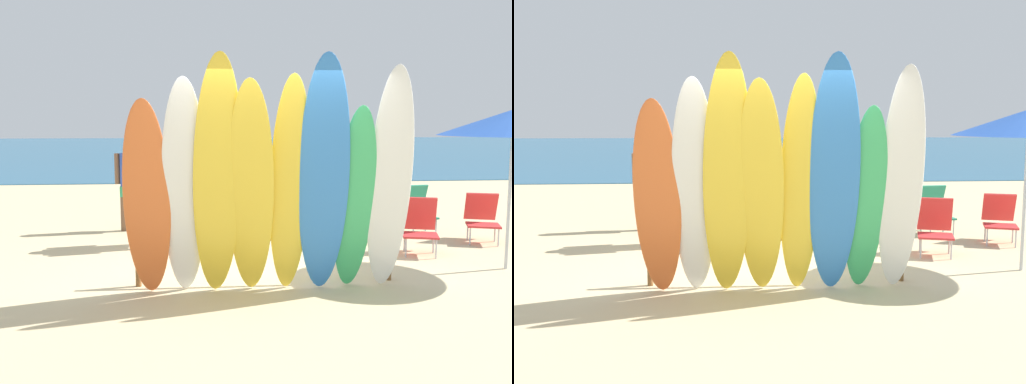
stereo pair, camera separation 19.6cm
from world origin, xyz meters
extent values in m
plane|color=#D3BC8C|center=(0.00, 14.00, 0.00)|extent=(60.00, 60.00, 0.00)
cube|color=#235B7F|center=(0.00, 31.17, 0.01)|extent=(60.00, 40.00, 0.02)
cylinder|color=brown|center=(-1.53, 0.00, 0.28)|extent=(0.07, 0.07, 0.56)
cylinder|color=brown|center=(1.53, 0.00, 0.28)|extent=(0.07, 0.07, 0.56)
cylinder|color=brown|center=(0.00, 0.00, 0.56)|extent=(3.18, 0.06, 0.06)
ellipsoid|color=orange|center=(-1.37, -0.44, 1.11)|extent=(0.56, 0.56, 2.22)
ellipsoid|color=white|center=(-0.96, -0.47, 1.22)|extent=(0.52, 0.69, 2.44)
ellipsoid|color=yellow|center=(-0.59, -0.54, 1.34)|extent=(0.59, 0.75, 2.69)
ellipsoid|color=yellow|center=(-0.23, -0.52, 1.21)|extent=(0.59, 0.78, 2.43)
ellipsoid|color=yellow|center=(0.22, -0.44, 1.24)|extent=(0.47, 0.59, 2.48)
ellipsoid|color=#337AD1|center=(0.59, -0.51, 1.35)|extent=(0.63, 0.69, 2.70)
ellipsoid|color=#38B266|center=(0.98, -0.40, 1.07)|extent=(0.51, 0.58, 2.15)
ellipsoid|color=white|center=(1.38, -0.43, 1.29)|extent=(0.52, 0.58, 2.59)
cylinder|color=brown|center=(-2.15, 3.60, 0.39)|extent=(0.12, 0.12, 0.77)
cylinder|color=brown|center=(-1.83, 3.62, 0.39)|extent=(0.12, 0.12, 0.77)
cube|color=#33A36B|center=(-1.99, 3.61, 0.71)|extent=(0.42, 0.26, 0.19)
cube|color=#2D4CB2|center=(-1.99, 3.61, 1.08)|extent=(0.41, 0.23, 0.61)
sphere|color=brown|center=(-1.99, 3.61, 1.49)|extent=(0.22, 0.22, 0.22)
cylinder|color=brown|center=(-2.24, 3.59, 1.11)|extent=(0.09, 0.09, 0.54)
cylinder|color=brown|center=(-1.73, 3.62, 1.11)|extent=(0.09, 0.09, 0.54)
cylinder|color=beige|center=(-1.43, 2.46, 0.41)|extent=(0.12, 0.12, 0.81)
cylinder|color=beige|center=(-1.33, 2.14, 0.41)|extent=(0.12, 0.12, 0.81)
cube|color=orange|center=(-1.38, 2.30, 0.75)|extent=(0.44, 0.27, 0.20)
cube|color=#B23399|center=(-1.38, 2.30, 1.13)|extent=(0.33, 0.47, 0.64)
sphere|color=beige|center=(-1.38, 2.30, 1.57)|extent=(0.23, 0.23, 0.23)
cylinder|color=beige|center=(-1.45, 2.56, 1.17)|extent=(0.10, 0.10, 0.57)
cylinder|color=beige|center=(-1.30, 2.04, 1.17)|extent=(0.10, 0.10, 0.57)
cylinder|color=#B7B7BC|center=(2.15, 1.15, 0.14)|extent=(0.02, 0.02, 0.28)
cylinder|color=#B7B7BC|center=(2.56, 1.03, 0.14)|extent=(0.02, 0.02, 0.28)
cylinder|color=#B7B7BC|center=(2.26, 1.51, 0.14)|extent=(0.02, 0.02, 0.28)
cylinder|color=#B7B7BC|center=(2.66, 1.39, 0.14)|extent=(0.02, 0.02, 0.28)
cube|color=red|center=(2.41, 1.27, 0.30)|extent=(0.60, 0.57, 0.03)
cube|color=red|center=(2.50, 1.58, 0.57)|extent=(0.54, 0.36, 0.52)
cylinder|color=#B7B7BC|center=(3.45, 1.86, 0.14)|extent=(0.02, 0.02, 0.28)
cylinder|color=#B7B7BC|center=(3.85, 1.73, 0.14)|extent=(0.02, 0.02, 0.28)
cylinder|color=#B7B7BC|center=(3.57, 2.22, 0.14)|extent=(0.02, 0.02, 0.28)
cylinder|color=#B7B7BC|center=(3.97, 2.08, 0.14)|extent=(0.02, 0.02, 0.28)
cube|color=red|center=(3.71, 1.97, 0.30)|extent=(0.62, 0.59, 0.03)
cube|color=red|center=(3.83, 2.32, 0.54)|extent=(0.58, 0.46, 0.48)
cylinder|color=#B7B7BC|center=(2.80, 2.63, 0.14)|extent=(0.02, 0.02, 0.28)
cylinder|color=#B7B7BC|center=(3.22, 2.67, 0.14)|extent=(0.02, 0.02, 0.28)
cylinder|color=#B7B7BC|center=(2.76, 3.00, 0.14)|extent=(0.02, 0.02, 0.28)
cylinder|color=#B7B7BC|center=(3.18, 3.05, 0.14)|extent=(0.02, 0.02, 0.28)
cube|color=#2D9370|center=(2.99, 2.84, 0.30)|extent=(0.54, 0.50, 0.03)
cube|color=#2D9370|center=(2.96, 3.16, 0.57)|extent=(0.52, 0.28, 0.52)
cylinder|color=silver|center=(3.27, 0.39, 1.01)|extent=(0.04, 0.04, 2.03)
ellipsoid|color=teal|center=(3.01, 19.24, 0.17)|extent=(4.67, 1.68, 0.37)
camera|label=1|loc=(-0.77, -7.03, 2.01)|focal=41.85mm
camera|label=2|loc=(-0.58, -7.05, 2.01)|focal=41.85mm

